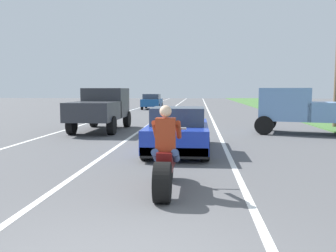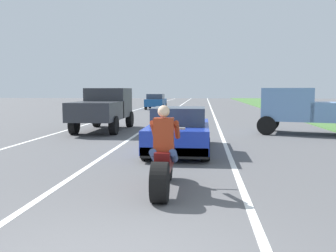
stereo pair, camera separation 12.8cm
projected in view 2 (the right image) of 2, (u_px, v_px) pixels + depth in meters
lane_stripe_left_solid at (105, 119)px, 24.06m from camera, size 0.14×120.00×0.01m
lane_stripe_right_solid at (216, 120)px, 23.37m from camera, size 0.14×120.00×0.01m
lane_stripe_centre_dashed at (160, 119)px, 23.72m from camera, size 0.14×120.00×0.01m
motorcycle_with_rider at (164, 161)px, 6.74m from camera, size 0.70×2.21×1.62m
sports_car_blue at (179, 131)px, 11.36m from camera, size 1.84×4.30×1.37m
pickup_truck_left_lane_dark_grey at (104, 107)px, 17.14m from camera, size 2.02×4.80×1.98m
pickup_truck_right_shoulder_light_blue at (311, 108)px, 15.65m from camera, size 5.14×3.14×1.98m
distant_car_far_ahead at (156, 101)px, 36.45m from camera, size 1.80×4.00×1.50m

